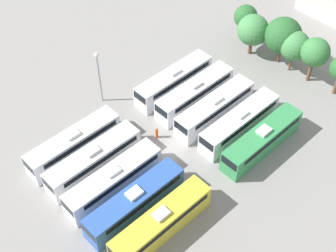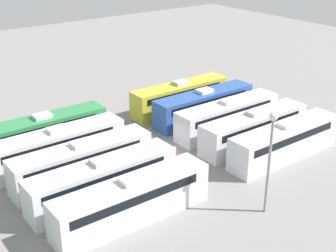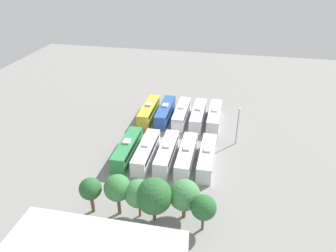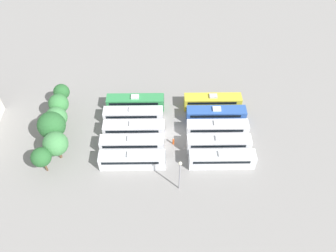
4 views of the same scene
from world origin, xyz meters
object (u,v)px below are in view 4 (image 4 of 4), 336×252
Objects in this scene: bus_5 at (132,160)px; tree_3 at (56,117)px; bus_9 at (135,102)px; tree_1 at (56,144)px; tree_0 at (41,157)px; bus_3 at (216,114)px; bus_4 at (212,101)px; bus_1 at (219,143)px; light_pole at (180,171)px; tree_4 at (59,104)px; tree_5 at (62,92)px; bus_0 at (222,159)px; bus_2 at (217,128)px; bus_6 at (132,144)px; tree_2 at (52,125)px; bus_7 at (134,129)px; bus_8 at (133,115)px; worker_person at (173,141)px.

tree_3 is at bearing 60.74° from bus_5.
bus_9 is 1.90× the size of tree_1.
tree_0 is (-0.95, 15.31, 2.29)m from bus_5.
bus_3 is at bearing -69.29° from tree_0.
bus_4 is 32.01m from tree_1.
bus_1 is 1.00× the size of bus_3.
light_pole is at bearing -99.59° from tree_0.
tree_4 reaches higher than bus_5.
tree_4 is at bearing -174.85° from tree_5.
bus_4 is at bearing 0.73° from bus_0.
light_pole reaches higher than bus_1.
bus_2 is 32.13m from tree_5.
bus_9 is (10.98, -0.05, 0.00)m from bus_6.
tree_3 is at bearing -9.00° from tree_2.
tree_5 is at bearing 6.74° from tree_1.
bus_4 is at bearing 1.33° from bus_2.
bus_5 is 1.00× the size of bus_7.
bus_9 is 15.03m from tree_5.
bus_5 is 14.59m from bus_9.
bus_6 is 1.77× the size of tree_4.
light_pole is (-8.43, 7.62, 3.61)m from bus_1.
tree_2 is at bearing 20.25° from tree_1.
bus_7 is at bearing -61.80° from tree_0.
tree_1 is 4.28m from tree_2.
bus_8 is 14.63m from tree_3.
bus_3 is 1.00× the size of bus_7.
tree_3 is at bearing -178.34° from tree_4.
bus_8 and bus_9 have the same top height.
tree_1 is at bearing 133.73° from bus_9.
bus_4 is at bearing -83.62° from tree_4.
tree_3 reaches higher than bus_5.
bus_1 and bus_7 have the same top height.
bus_5 is 1.00× the size of bus_6.
tree_1 is (-2.85, 20.94, 3.22)m from worker_person.
light_pole reaches higher than tree_2.
tree_1 is 0.89× the size of tree_2.
bus_5 and bus_6 have the same top height.
tree_1 is (-1.57, 29.31, 2.35)m from bus_1.
bus_7 is 14.58m from tree_1.
light_pole is at bearing -130.80° from tree_5.
bus_9 is at bearing -46.27° from tree_1.
bus_2 is at bearing -90.08° from bus_7.
bus_3 is (3.75, -0.15, 0.00)m from bus_2.
bus_9 is at bearing -92.16° from tree_5.
tree_3 is at bearing 95.17° from bus_3.
bus_8 is (10.96, 0.44, 0.00)m from bus_5.
tree_4 is at bearing -3.06° from tree_0.
bus_8 is 7.00× the size of worker_person.
light_pole reaches higher than bus_4.
worker_person is (-2.42, 8.53, -0.87)m from bus_2.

